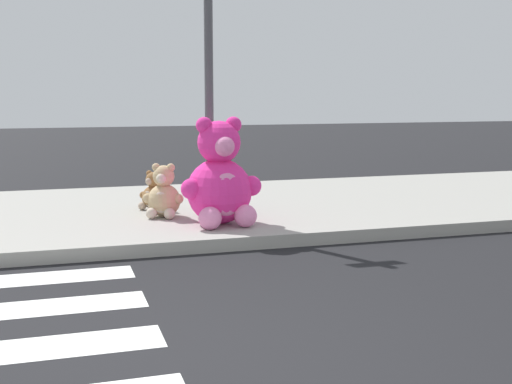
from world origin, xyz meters
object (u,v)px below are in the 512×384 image
object	(u,v)px
plush_tan	(164,196)
plush_brown	(153,194)
sign_pole	(209,81)
plush_lavender	(222,191)
plush_pink_large	(220,182)

from	to	relation	value
plush_tan	plush_brown	world-z (taller)	plush_tan
sign_pole	plush_brown	size ratio (longest dim) A/B	6.10
plush_brown	sign_pole	bearing A→B (deg)	-45.80
sign_pole	plush_lavender	distance (m)	1.64
sign_pole	plush_lavender	xyz separation A→B (m)	(0.32, 0.62, -1.48)
plush_tan	plush_brown	distance (m)	0.60
plush_pink_large	plush_lavender	size ratio (longest dim) A/B	2.36
sign_pole	plush_lavender	world-z (taller)	sign_pole
plush_pink_large	plush_tan	size ratio (longest dim) A/B	1.88
plush_pink_large	plush_tan	distance (m)	0.90
sign_pole	plush_pink_large	bearing A→B (deg)	-91.03
plush_brown	plush_tan	bearing A→B (deg)	-85.31
plush_pink_large	plush_tan	bearing A→B (deg)	131.66
sign_pole	plush_pink_large	size ratio (longest dim) A/B	2.50
plush_pink_large	plush_brown	world-z (taller)	plush_pink_large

